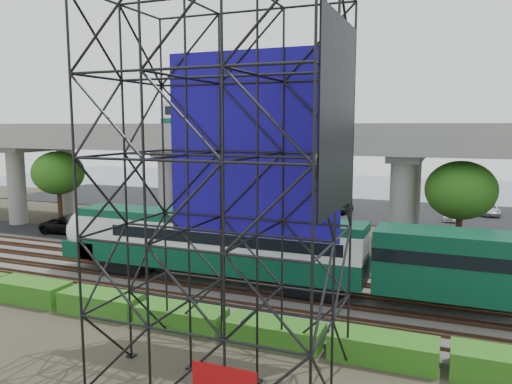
% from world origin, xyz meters
% --- Properties ---
extents(ground, '(140.00, 140.00, 0.00)m').
position_xyz_m(ground, '(0.00, 0.00, 0.00)').
color(ground, '#474233').
rests_on(ground, ground).
extents(ballast_bed, '(90.00, 12.00, 0.20)m').
position_xyz_m(ballast_bed, '(0.00, 2.00, 0.10)').
color(ballast_bed, slate).
rests_on(ballast_bed, ground).
extents(service_road, '(90.00, 5.00, 0.08)m').
position_xyz_m(service_road, '(0.00, 10.50, 0.04)').
color(service_road, black).
rests_on(service_road, ground).
extents(parking_lot, '(90.00, 18.00, 0.08)m').
position_xyz_m(parking_lot, '(0.00, 34.00, 0.04)').
color(parking_lot, black).
rests_on(parking_lot, ground).
extents(harbor_water, '(140.00, 40.00, 0.03)m').
position_xyz_m(harbor_water, '(0.00, 56.00, 0.01)').
color(harbor_water, '#405869').
rests_on(harbor_water, ground).
extents(rail_tracks, '(90.00, 9.52, 0.16)m').
position_xyz_m(rail_tracks, '(0.00, 2.00, 0.28)').
color(rail_tracks, '#472D1E').
rests_on(rail_tracks, ballast_bed).
extents(commuter_train, '(29.30, 3.06, 4.30)m').
position_xyz_m(commuter_train, '(1.80, 2.00, 2.88)').
color(commuter_train, black).
rests_on(commuter_train, rail_tracks).
extents(overpass, '(80.00, 12.00, 12.40)m').
position_xyz_m(overpass, '(-0.44, 16.00, 8.21)').
color(overpass, '#9E9B93').
rests_on(overpass, ground).
extents(scaffold_tower, '(9.36, 6.36, 15.00)m').
position_xyz_m(scaffold_tower, '(5.10, -7.98, 7.47)').
color(scaffold_tower, black).
rests_on(scaffold_tower, ground).
extents(hedge_strip, '(34.60, 1.80, 1.20)m').
position_xyz_m(hedge_strip, '(1.01, -4.30, 0.56)').
color(hedge_strip, '#296316').
rests_on(hedge_strip, ground).
extents(trees, '(40.94, 16.94, 7.69)m').
position_xyz_m(trees, '(-4.67, 16.17, 5.57)').
color(trees, '#382314').
rests_on(trees, ground).
extents(suv, '(5.69, 3.17, 1.50)m').
position_xyz_m(suv, '(-19.82, 10.80, 0.83)').
color(suv, black).
rests_on(suv, service_road).
extents(parked_cars, '(37.88, 9.64, 1.31)m').
position_xyz_m(parked_cars, '(0.79, 33.53, 0.70)').
color(parked_cars, '#BCBCBC').
rests_on(parked_cars, parking_lot).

